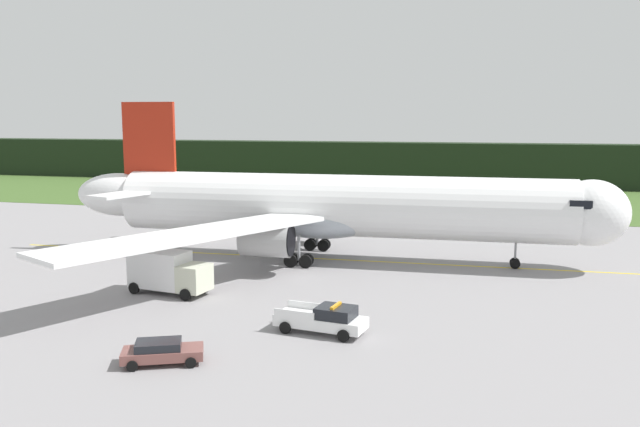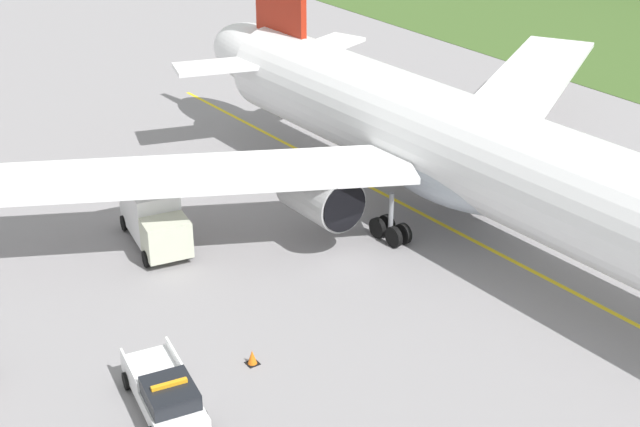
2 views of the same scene
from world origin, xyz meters
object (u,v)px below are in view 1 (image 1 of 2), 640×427
at_px(ops_pickup_truck, 324,319).
at_px(apron_cone, 329,306).
at_px(airliner, 334,207).
at_px(staff_car, 162,351).
at_px(catering_truck, 168,271).

xyz_separation_m(ops_pickup_truck, apron_cone, (-0.84, 4.57, -0.57)).
distance_m(airliner, staff_car, 28.60).
bearing_deg(catering_truck, airliner, 57.39).
bearing_deg(ops_pickup_truck, airliner, 101.82).
height_order(airliner, ops_pickup_truck, airliner).
height_order(catering_truck, staff_car, catering_truck).
xyz_separation_m(staff_car, apron_cone, (6.52, 11.81, -0.36)).
distance_m(catering_truck, staff_car, 14.76).
distance_m(catering_truck, apron_cone, 13.22).
relative_size(catering_truck, staff_car, 1.40).
bearing_deg(ops_pickup_truck, staff_car, -135.47).
bearing_deg(ops_pickup_truck, catering_truck, 156.89).
xyz_separation_m(catering_truck, apron_cone, (13.07, -1.37, -1.40)).
relative_size(airliner, apron_cone, 76.34).
height_order(staff_car, apron_cone, staff_car).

